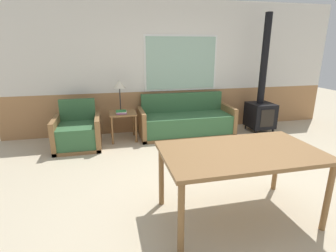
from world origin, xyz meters
TOP-DOWN VIEW (x-y plane):
  - ground_plane at (0.00, 0.00)m, footprint 16.00×16.00m
  - wall_back at (0.00, 2.63)m, footprint 7.20×0.09m
  - couch at (0.06, 2.16)m, footprint 1.94×0.76m
  - armchair at (-2.07, 1.92)m, footprint 0.81×0.80m
  - side_table at (-1.23, 2.15)m, footprint 0.51×0.51m
  - table_lamp at (-1.26, 2.24)m, footprint 0.24×0.24m
  - book_stack at (-1.26, 2.06)m, footprint 0.22×0.18m
  - dining_table at (-0.22, -0.63)m, footprint 1.61×0.94m
  - wood_stove at (1.70, 2.03)m, footprint 0.50×0.54m

SIDE VIEW (x-z plane):
  - ground_plane at x=0.00m, z-range 0.00..0.00m
  - armchair at x=-2.07m, z-range -0.16..0.68m
  - couch at x=0.06m, z-range -0.15..0.68m
  - side_table at x=-1.23m, z-range 0.18..0.74m
  - book_stack at x=-1.26m, z-range 0.56..0.62m
  - wood_stove at x=1.70m, z-range -0.61..1.82m
  - dining_table at x=-0.22m, z-range 0.31..1.07m
  - table_lamp at x=-1.26m, z-range 0.76..1.37m
  - wall_back at x=0.00m, z-range 0.00..2.70m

